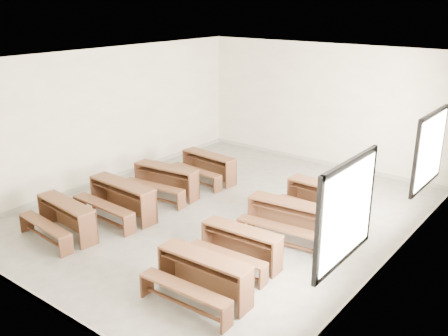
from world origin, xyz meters
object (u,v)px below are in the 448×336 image
Objects in this scene: desk_set_3 at (208,165)px; desk_set_5 at (240,244)px; desk_set_6 at (288,217)px; desk_set_1 at (121,197)px; desk_set_4 at (202,274)px; desk_set_0 at (64,216)px; desk_set_7 at (324,199)px; desk_set_2 at (165,179)px.

desk_set_5 is (3.03, -2.80, -0.02)m from desk_set_3.
desk_set_6 reaches higher than desk_set_5.
desk_set_1 is 1.07× the size of desk_set_4.
desk_set_3 is 3.47m from desk_set_6.
desk_set_7 is (3.48, 3.71, 0.03)m from desk_set_0.
desk_set_2 is at bearing 152.16° from desk_set_5.
desk_set_1 is at bearing 87.21° from desk_set_0.
desk_set_1 is 1.08× the size of desk_set_3.
desk_set_4 reaches higher than desk_set_0.
desk_set_4 is at bearing -44.75° from desk_set_2.
desk_set_2 is at bearing 95.78° from desk_set_1.
desk_set_3 is 4.13m from desk_set_5.
desk_set_4 reaches higher than desk_set_3.
desk_set_1 reaches higher than desk_set_5.
desk_set_6 is at bearing -20.15° from desk_set_3.
desk_set_7 is (3.31, 2.49, -0.01)m from desk_set_1.
desk_set_1 is at bearing -141.11° from desk_set_7.
desk_set_0 is 4.20m from desk_set_6.
desk_set_2 is 1.37m from desk_set_3.
desk_set_1 is 1.01× the size of desk_set_6.
desk_set_4 reaches higher than desk_set_5.
desk_set_2 is 1.00× the size of desk_set_7.
desk_set_0 is at bearing -98.60° from desk_set_2.
desk_set_1 is at bearing -164.21° from desk_set_6.
desk_set_0 is 0.93× the size of desk_set_1.
desk_set_2 reaches higher than desk_set_5.
desk_set_7 is at bearing 52.16° from desk_set_0.
desk_set_7 is at bearing 11.64° from desk_set_2.
desk_set_0 is 2.60m from desk_set_2.
desk_set_6 is 1.21m from desk_set_7.
desk_set_7 is (0.25, 2.55, 0.05)m from desk_set_5.
desk_set_5 is 0.90× the size of desk_set_7.
desk_set_1 is at bearing -86.04° from desk_set_3.
desk_set_3 is (0.11, 1.37, -0.01)m from desk_set_2.
desk_set_6 is (3.19, 1.29, -0.02)m from desk_set_1.
desk_set_4 is 0.96× the size of desk_set_7.
desk_set_1 is (0.17, 1.23, 0.04)m from desk_set_0.
desk_set_0 is 1.24m from desk_set_1.
desk_set_0 is 5.09m from desk_set_7.
desk_set_5 is at bearing -31.13° from desk_set_2.
desk_set_0 is 1.00× the size of desk_set_3.
desk_set_0 is at bearing -131.20° from desk_set_7.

